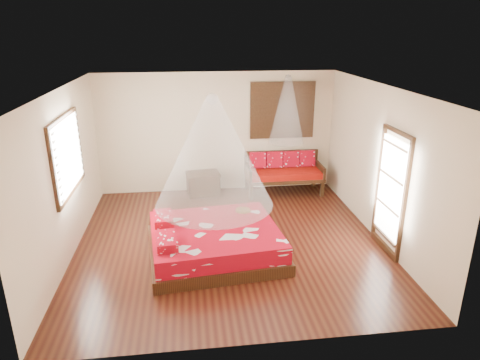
% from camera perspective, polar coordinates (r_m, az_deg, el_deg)
% --- Properties ---
extents(room, '(5.54, 5.54, 2.84)m').
position_cam_1_polar(room, '(7.44, -1.50, 1.41)').
color(room, black).
rests_on(room, ground).
extents(bed, '(2.42, 2.23, 0.65)m').
position_cam_1_polar(bed, '(7.46, -3.50, -8.17)').
color(bed, black).
rests_on(bed, floor).
extents(daybed, '(1.79, 0.80, 0.95)m').
position_cam_1_polar(daybed, '(10.19, 5.82, 1.24)').
color(daybed, black).
rests_on(daybed, floor).
extents(storage_chest, '(0.83, 0.66, 0.52)m').
position_cam_1_polar(storage_chest, '(10.10, -4.94, -0.44)').
color(storage_chest, black).
rests_on(storage_chest, floor).
extents(shutter_panel, '(1.52, 0.06, 1.32)m').
position_cam_1_polar(shutter_panel, '(10.16, 5.67, 9.23)').
color(shutter_panel, black).
rests_on(shutter_panel, wall_back).
extents(window_left, '(0.10, 1.74, 1.34)m').
position_cam_1_polar(window_left, '(7.78, -21.99, 3.08)').
color(window_left, black).
rests_on(window_left, wall_left).
extents(glazed_door, '(0.08, 1.02, 2.16)m').
position_cam_1_polar(glazed_door, '(7.75, 19.42, -1.60)').
color(glazed_door, black).
rests_on(glazed_door, floor).
extents(wine_tray, '(0.28, 0.28, 0.22)m').
position_cam_1_polar(wine_tray, '(7.97, 0.40, -3.76)').
color(wine_tray, brown).
rests_on(wine_tray, bed).
extents(mosquito_net_main, '(1.95, 1.95, 1.80)m').
position_cam_1_polar(mosquito_net_main, '(6.86, -3.60, 3.72)').
color(mosquito_net_main, white).
rests_on(mosquito_net_main, ceiling).
extents(mosquito_net_daybed, '(0.79, 0.79, 1.50)m').
position_cam_1_polar(mosquito_net_daybed, '(9.69, 6.30, 9.31)').
color(mosquito_net_daybed, white).
rests_on(mosquito_net_daybed, ceiling).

